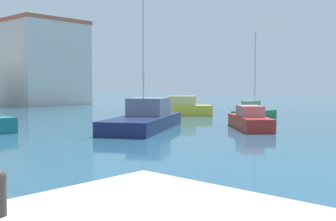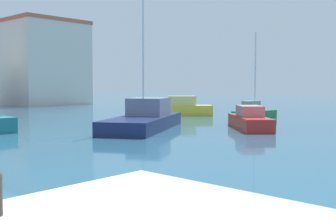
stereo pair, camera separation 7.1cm
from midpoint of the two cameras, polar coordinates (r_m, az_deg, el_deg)
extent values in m
plane|color=#285670|center=(32.93, -13.50, -1.37)|extent=(160.00, 160.00, 0.00)
cube|color=#28703D|center=(34.71, 11.84, -0.55)|extent=(4.50, 1.88, 0.66)
cube|color=gray|center=(34.32, 11.36, 0.64)|extent=(1.60, 1.02, 0.82)
cylinder|color=silver|center=(34.64, 11.92, 5.30)|extent=(0.12, 0.12, 6.43)
cube|color=#19234C|center=(25.76, -3.49, -1.72)|extent=(9.21, 6.87, 0.81)
cube|color=slate|center=(26.87, -2.74, 0.57)|extent=(3.68, 3.40, 1.12)
cylinder|color=silver|center=(25.96, -3.54, 12.30)|extent=(0.12, 0.12, 11.82)
cylinder|color=silver|center=(27.21, -2.53, 1.32)|extent=(2.76, 1.57, 0.08)
cube|color=#B22823|center=(26.54, 11.17, -1.64)|extent=(5.17, 5.13, 0.80)
cube|color=#C4716E|center=(26.46, 11.20, -0.06)|extent=(2.46, 2.45, 0.67)
cube|color=gold|center=(37.29, 1.03, 0.02)|extent=(6.04, 5.87, 0.93)
cube|color=#DFCD77|center=(37.30, 1.83, 1.38)|extent=(2.73, 2.68, 0.84)
cube|color=beige|center=(61.08, -16.73, 6.13)|extent=(10.03, 8.52, 11.34)
cube|color=#B25B42|center=(61.65, -16.83, 11.63)|extent=(10.23, 8.69, 0.50)
camera|label=1|loc=(0.04, -90.07, 0.00)|focal=43.98mm
camera|label=2|loc=(0.04, 89.93, 0.00)|focal=43.98mm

